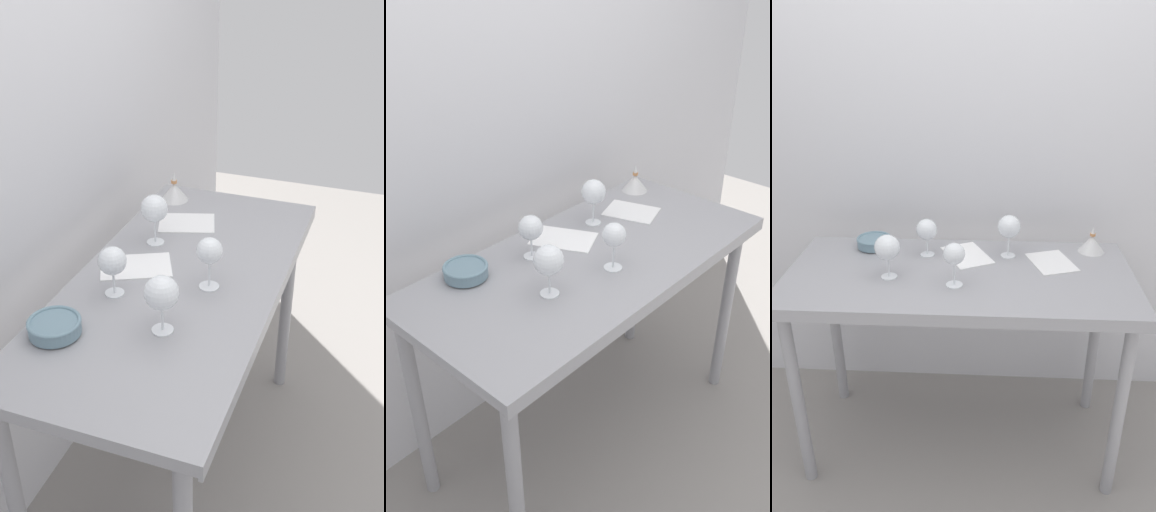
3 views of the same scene
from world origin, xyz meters
The scene contains 11 objects.
ground_plane centered at (0.00, 0.00, 0.00)m, with size 6.00×6.00×0.00m, color gray.
back_wall centered at (0.00, 0.49, 1.30)m, with size 3.80×0.04×2.60m, color silver.
steel_counter centered at (0.00, -0.01, 0.79)m, with size 1.40×0.65×0.90m.
wine_glass_near_left centered at (-0.27, -0.06, 1.02)m, with size 0.10×0.10×0.18m.
wine_glass_near_center centered at (-0.01, -0.12, 1.03)m, with size 0.08×0.08×0.17m.
wine_glass_far_right centered at (0.20, 0.16, 1.03)m, with size 0.10×0.10×0.19m.
wine_glass_far_left centered at (-0.15, 0.15, 1.01)m, with size 0.09×0.09×0.16m.
tasting_sheet_upper centered at (0.02, 0.16, 0.90)m, with size 0.16×0.24×0.00m, color white.
tasting_sheet_lower centered at (0.38, 0.11, 0.90)m, with size 0.16×0.21×0.00m, color white.
tasting_bowl centered at (-0.39, 0.22, 0.93)m, with size 0.15×0.15×0.05m.
decanter_funnel centered at (0.57, 0.23, 0.94)m, with size 0.12×0.12×0.12m.
Camera 2 is at (-1.34, -1.15, 1.95)m, focal length 39.65 mm.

